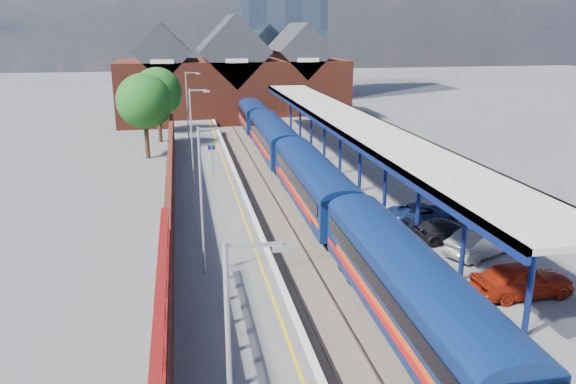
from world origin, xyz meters
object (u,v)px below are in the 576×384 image
object	(u,v)px
lamp_post_c	(193,131)
parked_car_blue	(424,214)
lamp_post_d	(188,103)
lamp_post_b	(204,192)
parked_car_red	(522,280)
parked_car_dark	(446,230)
lamp_post_a	(236,371)
train	(290,155)
platform_sign	(212,155)
parked_car_silver	(482,242)

from	to	relation	value
lamp_post_c	parked_car_blue	bearing A→B (deg)	-40.99
lamp_post_d	parked_car_blue	size ratio (longest dim) A/B	1.63
lamp_post_b	parked_car_red	bearing A→B (deg)	-20.25
lamp_post_b	parked_car_dark	distance (m)	13.52
lamp_post_a	parked_car_dark	xyz separation A→B (m)	(12.96, 15.83, -3.39)
parked_car_blue	train	bearing A→B (deg)	20.43
train	lamp_post_d	world-z (taller)	lamp_post_d
lamp_post_a	lamp_post_c	world-z (taller)	same
lamp_post_d	platform_sign	world-z (taller)	lamp_post_d
lamp_post_b	parked_car_dark	xyz separation A→B (m)	(12.96, 1.83, -3.39)
platform_sign	parked_car_blue	bearing A→B (deg)	-48.81
parked_car_blue	lamp_post_a	bearing A→B (deg)	146.50
lamp_post_d	platform_sign	bearing A→B (deg)	-84.44
lamp_post_c	parked_car_silver	world-z (taller)	lamp_post_c
lamp_post_c	parked_car_dark	distance (m)	19.50
lamp_post_a	lamp_post_b	xyz separation A→B (m)	(0.00, 14.00, 0.00)
lamp_post_b	parked_car_blue	distance (m)	14.24
parked_car_red	parked_car_blue	world-z (taller)	parked_car_red
parked_car_red	platform_sign	bearing A→B (deg)	26.02
train	parked_car_dark	size ratio (longest dim) A/B	15.98
lamp_post_c	train	bearing A→B (deg)	24.34
lamp_post_b	lamp_post_c	distance (m)	16.00
lamp_post_a	parked_car_silver	xyz separation A→B (m)	(13.86, 13.61, -3.28)
lamp_post_a	platform_sign	world-z (taller)	lamp_post_a
train	lamp_post_d	xyz separation A→B (m)	(-7.86, 12.45, 2.87)
parked_car_dark	lamp_post_d	bearing A→B (deg)	15.46
parked_car_red	parked_car_dark	distance (m)	6.72
lamp_post_c	parked_car_silver	distance (m)	21.72
train	parked_car_red	distance (m)	25.02
train	platform_sign	xyz separation A→B (m)	(-6.49, -1.55, 0.57)
train	parked_car_silver	size ratio (longest dim) A/B	15.28
lamp_post_a	lamp_post_b	distance (m)	14.00
train	lamp_post_c	xyz separation A→B (m)	(-7.86, -3.55, 2.87)
lamp_post_c	lamp_post_a	bearing A→B (deg)	-90.00
train	lamp_post_a	bearing A→B (deg)	-103.18
lamp_post_b	parked_car_dark	bearing A→B (deg)	8.05
lamp_post_c	lamp_post_d	world-z (taller)	same
lamp_post_d	platform_sign	xyz separation A→B (m)	(1.36, -14.00, -2.30)
lamp_post_b	parked_car_silver	world-z (taller)	lamp_post_b
train	lamp_post_c	bearing A→B (deg)	-155.66
train	lamp_post_a	xyz separation A→B (m)	(-7.86, -33.55, 2.87)
parked_car_red	parked_car_silver	size ratio (longest dim) A/B	1.02
platform_sign	parked_car_dark	distance (m)	19.93
lamp_post_d	lamp_post_a	bearing A→B (deg)	-90.00
lamp_post_c	lamp_post_d	size ratio (longest dim) A/B	1.00
parked_car_blue	lamp_post_b	bearing A→B (deg)	111.19
lamp_post_a	platform_sign	xyz separation A→B (m)	(1.36, 32.00, -2.30)
parked_car_red	parked_car_dark	size ratio (longest dim) A/B	1.06
train	parked_car_red	world-z (taller)	train
train	parked_car_dark	distance (m)	18.45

